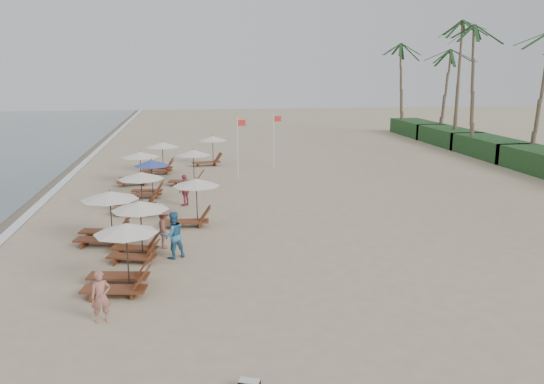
{
  "coord_description": "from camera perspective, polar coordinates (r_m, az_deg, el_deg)",
  "views": [
    {
      "loc": [
        -2.98,
        -19.92,
        7.28
      ],
      "look_at": [
        1.0,
        5.97,
        1.3
      ],
      "focal_mm": 35.91,
      "sensor_mm": 36.0,
      "label": 1
    }
  ],
  "objects": [
    {
      "name": "flag_pole_far",
      "position": [
        40.18,
        0.23,
        5.7
      ],
      "size": [
        0.59,
        0.08,
        4.07
      ],
      "color": "silver",
      "rests_on": "ground"
    },
    {
      "name": "beachgoer_far_a",
      "position": [
        29.66,
        -9.08,
        0.2
      ],
      "size": [
        0.94,
        1.06,
        1.72
      ],
      "primitive_type": "imported",
      "rotation": [
        0.0,
        0.0,
        4.08
      ],
      "color": "#B8495B",
      "rests_on": "ground"
    },
    {
      "name": "inland_station_1",
      "position": [
        34.87,
        -8.65,
        2.83
      ],
      "size": [
        2.85,
        2.24,
        2.22
      ],
      "color": "brown",
      "rests_on": "ground"
    },
    {
      "name": "inland_station_2",
      "position": [
        41.81,
        -6.57,
        4.54
      ],
      "size": [
        2.86,
        2.24,
        2.22
      ],
      "color": "brown",
      "rests_on": "ground"
    },
    {
      "name": "lounger_station_2",
      "position": [
        24.21,
        -17.12,
        -2.53
      ],
      "size": [
        2.82,
        2.43,
        2.21
      ],
      "color": "brown",
      "rests_on": "ground"
    },
    {
      "name": "inland_station_0",
      "position": [
        25.72,
        -8.47,
        -0.74
      ],
      "size": [
        2.82,
        2.24,
        2.22
      ],
      "color": "brown",
      "rests_on": "ground"
    },
    {
      "name": "foam_line",
      "position": [
        31.87,
        -23.44,
        -1.41
      ],
      "size": [
        0.5,
        140.0,
        0.02
      ],
      "primitive_type": "cube",
      "color": "white",
      "rests_on": "ground"
    },
    {
      "name": "lounger_station_0",
      "position": [
        18.88,
        -15.73,
        -6.93
      ],
      "size": [
        2.65,
        2.24,
        2.32
      ],
      "color": "brown",
      "rests_on": "ground"
    },
    {
      "name": "lounger_station_4",
      "position": [
        32.18,
        -12.82,
        1.45
      ],
      "size": [
        2.39,
        2.07,
        2.15
      ],
      "color": "brown",
      "rests_on": "ground"
    },
    {
      "name": "lounger_station_6",
      "position": [
        39.36,
        -11.76,
        3.51
      ],
      "size": [
        2.79,
        2.38,
        2.19
      ],
      "color": "brown",
      "rests_on": "ground"
    },
    {
      "name": "beachgoer_mid_a",
      "position": [
        21.57,
        -10.34,
        -4.45
      ],
      "size": [
        1.13,
        1.04,
        1.87
      ],
      "primitive_type": "imported",
      "rotation": [
        0.0,
        0.0,
        3.59
      ],
      "color": "teal",
      "rests_on": "ground"
    },
    {
      "name": "flag_pole_near",
      "position": [
        36.58,
        -3.58,
        5.01
      ],
      "size": [
        0.6,
        0.08,
        4.13
      ],
      "color": "silver",
      "rests_on": "ground"
    },
    {
      "name": "beachgoer_mid_b",
      "position": [
        22.84,
        -11.22,
        -3.71
      ],
      "size": [
        0.77,
        1.18,
        1.72
      ],
      "primitive_type": "imported",
      "rotation": [
        0.0,
        0.0,
        1.69
      ],
      "color": "brown",
      "rests_on": "ground"
    },
    {
      "name": "ground",
      "position": [
        21.42,
        -0.22,
        -7.01
      ],
      "size": [
        160.0,
        160.0,
        0.0
      ],
      "primitive_type": "plane",
      "color": "tan",
      "rests_on": "ground"
    },
    {
      "name": "lounger_station_3",
      "position": [
        28.81,
        -14.04,
        -0.08
      ],
      "size": [
        2.8,
        2.36,
        2.09
      ],
      "color": "brown",
      "rests_on": "ground"
    },
    {
      "name": "beachgoer_near",
      "position": [
        16.86,
        -17.51,
        -10.42
      ],
      "size": [
        0.64,
        0.5,
        1.57
      ],
      "primitive_type": "imported",
      "rotation": [
        0.0,
        0.0,
        0.23
      ],
      "color": "#AC6B5D",
      "rests_on": "ground"
    },
    {
      "name": "lounger_station_5",
      "position": [
        35.95,
        -14.01,
        2.5
      ],
      "size": [
        2.8,
        2.44,
        2.08
      ],
      "color": "brown",
      "rests_on": "ground"
    },
    {
      "name": "wet_sand_band",
      "position": [
        32.23,
        -25.67,
        -1.48
      ],
      "size": [
        3.2,
        140.0,
        0.01
      ],
      "primitive_type": "cube",
      "color": "#6B5E4C",
      "rests_on": "ground"
    },
    {
      "name": "lounger_station_1",
      "position": [
        21.78,
        -14.08,
        -3.79
      ],
      "size": [
        2.53,
        2.23,
        2.3
      ],
      "color": "brown",
      "rests_on": "ground"
    }
  ]
}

